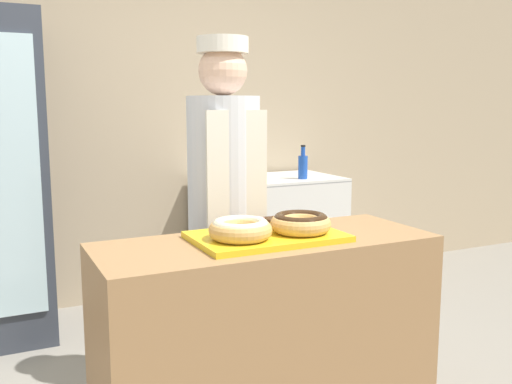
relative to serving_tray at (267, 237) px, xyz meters
name	(u,v)px	position (x,y,z in m)	size (l,w,h in m)	color
wall_back	(134,116)	(0.00, 2.13, 0.44)	(8.00, 0.06, 2.70)	tan
display_counter	(266,345)	(0.00, 0.00, -0.46)	(1.38, 0.53, 0.90)	#997047
serving_tray	(267,237)	(0.00, 0.00, 0.00)	(0.59, 0.39, 0.02)	yellow
donut_light_glaze	(240,228)	(-0.13, -0.04, 0.05)	(0.25, 0.25, 0.08)	tan
donut_chocolate_glaze	(301,222)	(0.13, -0.04, 0.05)	(0.25, 0.25, 0.08)	tan
donut_mini_center	(253,222)	(0.00, 0.13, 0.04)	(0.12, 0.12, 0.04)	tan
brownie_back_left	(229,226)	(-0.11, 0.13, 0.03)	(0.09, 0.09, 0.03)	#382111
brownie_back_right	(276,222)	(0.11, 0.13, 0.03)	(0.09, 0.09, 0.03)	#382111
baker_person	(225,210)	(0.02, 0.49, 0.03)	(0.35, 0.35, 1.74)	#4C4C51
chest_freezer	(268,236)	(0.90, 1.75, -0.46)	(1.05, 0.64, 0.90)	silver
bottle_blue	(303,166)	(1.10, 1.59, 0.08)	(0.07, 0.07, 0.25)	#1E4CB2
bottle_blue_b	(259,169)	(0.77, 1.63, 0.07)	(0.06, 0.06, 0.21)	#1E4CB2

